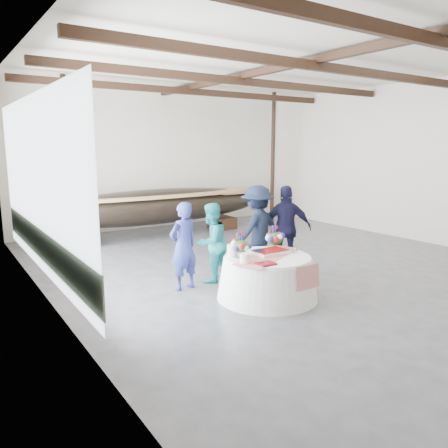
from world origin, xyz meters
TOP-DOWN VIEW (x-y plane):
  - floor at (0.00, 0.00)m, footprint 10.00×12.00m
  - wall_back at (0.00, 6.00)m, footprint 10.00×0.02m
  - wall_left at (-5.00, 0.00)m, footprint 0.02×12.00m
  - wall_right at (5.00, 0.00)m, footprint 0.02×12.00m
  - ceiling at (0.00, 0.00)m, footprint 10.00×12.00m
  - pavilion_structure at (0.00, 0.77)m, footprint 9.80×11.76m
  - open_bay at (-4.95, 1.00)m, footprint 0.03×7.00m
  - longboat_display at (-0.94, 4.46)m, footprint 7.64×1.53m
  - banquet_table at (-1.67, -1.60)m, footprint 1.81×1.81m
  - tabletop_items at (-1.73, -1.42)m, footprint 1.74×1.23m
  - guest_woman_blue at (-2.68, -0.33)m, footprint 0.68×0.51m
  - guest_woman_teal at (-1.98, -0.20)m, footprint 0.94×0.84m
  - guest_man_left at (-0.85, -0.25)m, footprint 1.34×0.93m
  - guest_man_right at (-0.19, -0.43)m, footprint 1.18×0.95m

SIDE VIEW (x-z plane):
  - floor at x=0.00m, z-range -0.01..0.01m
  - banquet_table at x=-1.67m, z-range 0.00..0.78m
  - guest_woman_teal at x=-1.98m, z-range 0.00..1.60m
  - guest_woman_blue at x=-2.68m, z-range 0.00..1.69m
  - longboat_display at x=-0.94m, z-range 0.20..1.63m
  - tabletop_items at x=-1.73m, z-range 0.73..1.13m
  - guest_man_right at x=-0.19m, z-range 0.00..1.87m
  - guest_man_left at x=-0.85m, z-range 0.00..1.89m
  - open_bay at x=-4.95m, z-range 0.23..3.43m
  - wall_back at x=0.00m, z-range 0.00..4.50m
  - wall_left at x=-5.00m, z-range 0.00..4.50m
  - wall_right at x=5.00m, z-range 0.00..4.50m
  - pavilion_structure at x=0.00m, z-range 1.75..6.25m
  - ceiling at x=0.00m, z-range 4.50..4.50m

